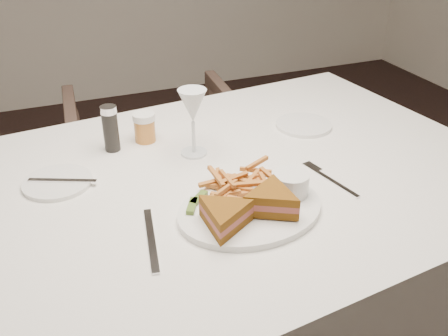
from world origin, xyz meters
name	(u,v)px	position (x,y,z in m)	size (l,w,h in m)	color
table	(217,292)	(-0.03, -0.02, 0.38)	(1.43, 0.95, 0.75)	silver
chair_far	(159,164)	(0.02, 0.79, 0.35)	(0.68, 0.64, 0.70)	#4A362D
table_setting	(225,176)	(-0.03, -0.09, 0.79)	(0.85, 0.59, 0.18)	white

